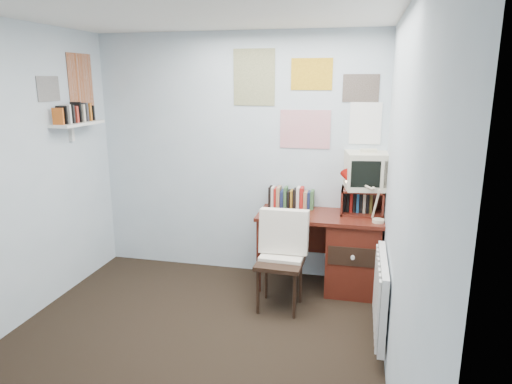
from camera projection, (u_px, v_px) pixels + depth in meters
ground at (178, 360)px, 3.40m from camera, size 3.50×3.50×0.00m
back_wall at (237, 156)px, 4.75m from camera, size 3.00×0.02×2.50m
right_wall at (400, 211)px, 2.77m from camera, size 0.02×3.50×2.50m
ceiling at (161, 1)px, 2.80m from camera, size 3.00×3.50×0.02m
desk at (347, 251)px, 4.44m from camera, size 1.20×0.55×0.76m
desk_chair at (280, 263)px, 4.07m from camera, size 0.46×0.44×0.86m
desk_lamp at (380, 201)px, 4.12m from camera, size 0.32×0.29×0.40m
tv_riser at (362, 201)px, 4.41m from camera, size 0.40×0.30×0.25m
crt_tv at (368, 169)px, 4.34m from camera, size 0.46×0.43×0.38m
book_row at (298, 197)px, 4.61m from camera, size 0.60×0.14×0.22m
radiator at (381, 295)px, 3.50m from camera, size 0.09×0.80×0.60m
wall_shelf at (78, 124)px, 4.35m from camera, size 0.20×0.62×0.24m
posters_back at (306, 98)px, 4.45m from camera, size 1.20×0.01×0.90m
posters_left at (65, 83)px, 4.28m from camera, size 0.01×0.70×0.60m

